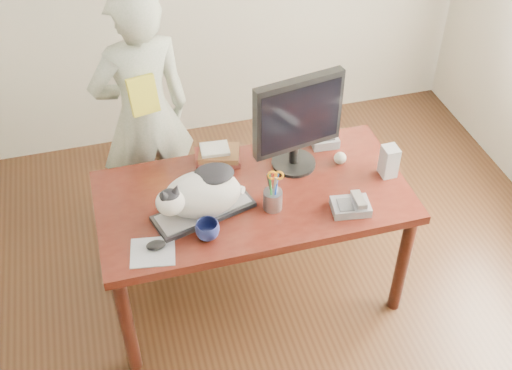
% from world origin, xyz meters
% --- Properties ---
extents(room, '(4.50, 4.50, 4.50)m').
position_xyz_m(room, '(0.00, 0.00, 1.35)').
color(room, black).
rests_on(room, ground).
extents(desk, '(1.60, 0.80, 0.75)m').
position_xyz_m(desk, '(0.00, 0.68, 0.60)').
color(desk, black).
rests_on(desk, ground).
extents(keyboard, '(0.53, 0.32, 0.03)m').
position_xyz_m(keyboard, '(-0.28, 0.52, 0.76)').
color(keyboard, black).
rests_on(keyboard, desk).
extents(cat, '(0.48, 0.34, 0.28)m').
position_xyz_m(cat, '(-0.29, 0.52, 0.89)').
color(cat, silver).
rests_on(cat, keyboard).
extents(monitor, '(0.49, 0.28, 0.55)m').
position_xyz_m(monitor, '(0.27, 0.75, 1.06)').
color(monitor, black).
rests_on(monitor, desk).
extents(pen_cup, '(0.12, 0.12, 0.24)m').
position_xyz_m(pen_cup, '(0.07, 0.47, 0.82)').
color(pen_cup, gray).
rests_on(pen_cup, desk).
extents(mousepad, '(0.23, 0.22, 0.00)m').
position_xyz_m(mousepad, '(-0.56, 0.33, 0.75)').
color(mousepad, '#A9ADB5').
rests_on(mousepad, desk).
extents(mouse, '(0.10, 0.07, 0.04)m').
position_xyz_m(mouse, '(-0.54, 0.35, 0.77)').
color(mouse, black).
rests_on(mouse, mousepad).
extents(coffee_mug, '(0.16, 0.16, 0.09)m').
position_xyz_m(coffee_mug, '(-0.29, 0.36, 0.80)').
color(coffee_mug, black).
rests_on(coffee_mug, desk).
extents(phone, '(0.20, 0.16, 0.09)m').
position_xyz_m(phone, '(0.44, 0.35, 0.78)').
color(phone, slate).
rests_on(phone, desk).
extents(speaker, '(0.08, 0.09, 0.17)m').
position_xyz_m(speaker, '(0.73, 0.56, 0.84)').
color(speaker, '#A3A3A6').
rests_on(speaker, desk).
extents(baseball, '(0.07, 0.07, 0.07)m').
position_xyz_m(baseball, '(0.52, 0.71, 0.78)').
color(baseball, white).
rests_on(baseball, desk).
extents(book_stack, '(0.27, 0.22, 0.09)m').
position_xyz_m(book_stack, '(-0.12, 0.91, 0.79)').
color(book_stack, '#4C1814').
rests_on(book_stack, desk).
extents(calculator, '(0.16, 0.21, 0.06)m').
position_xyz_m(calculator, '(0.49, 0.93, 0.78)').
color(calculator, slate).
rests_on(calculator, desk).
extents(person, '(0.65, 0.50, 1.60)m').
position_xyz_m(person, '(-0.45, 1.36, 0.80)').
color(person, silver).
rests_on(person, ground).
extents(held_book, '(0.17, 0.12, 0.21)m').
position_xyz_m(held_book, '(-0.45, 1.19, 1.05)').
color(held_book, yellow).
rests_on(held_book, person).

